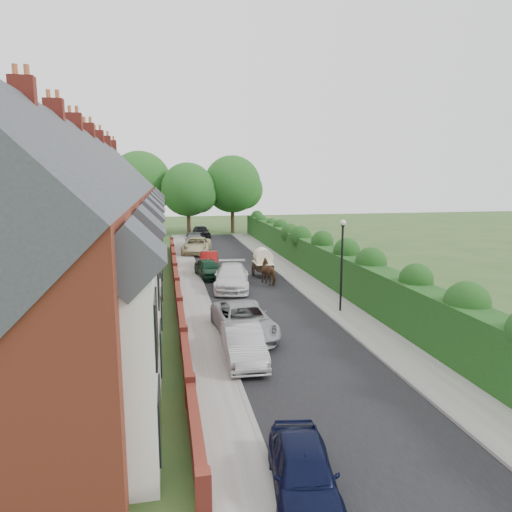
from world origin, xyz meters
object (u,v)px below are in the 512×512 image
at_px(car_white, 232,277).
at_px(car_silver_b, 244,320).
at_px(car_green, 209,268).
at_px(car_beige, 197,246).
at_px(car_navy, 303,471).
at_px(car_red, 209,260).
at_px(horse_cart, 263,261).
at_px(car_grey, 194,241).
at_px(car_silver_a, 244,344).
at_px(horse, 270,272).
at_px(lamppost, 342,254).
at_px(car_black, 201,231).

bearing_deg(car_white, car_silver_b, -85.81).
relative_size(car_green, car_beige, 0.72).
xyz_separation_m(car_navy, car_red, (0.50, 28.00, 0.02)).
bearing_deg(horse_cart, car_red, 128.79).
relative_size(car_silver_b, car_grey, 1.10).
height_order(car_silver_a, car_red, car_silver_a).
relative_size(car_beige, horse, 2.75).
bearing_deg(car_silver_a, horse, 74.48).
height_order(car_silver_b, car_red, car_silver_b).
distance_m(car_silver_a, horse_cart, 15.82).
height_order(car_silver_a, car_silver_b, car_silver_b).
bearing_deg(car_silver_a, lamppost, 42.95).
bearing_deg(car_navy, car_silver_a, 98.45).
bearing_deg(car_black, lamppost, -86.03).
xyz_separation_m(car_navy, car_silver_a, (0.00, 8.24, 0.07)).
bearing_deg(car_navy, car_silver_b, 95.81).
relative_size(car_green, horse, 1.98).
bearing_deg(lamppost, car_green, 121.12).
height_order(car_silver_b, car_green, car_silver_b).
distance_m(car_beige, horse_cart, 12.69).
height_order(car_black, horse_cart, horse_cart).
xyz_separation_m(car_black, horse_cart, (2.71, -23.89, 0.49)).
height_order(car_silver_a, horse_cart, horse_cart).
height_order(lamppost, car_white, lamppost).
bearing_deg(car_white, car_navy, -84.66).
xyz_separation_m(horse, horse_cart, (0.00, 2.21, 0.40)).
bearing_deg(car_green, car_white, -80.84).
xyz_separation_m(car_green, car_grey, (-0.07, 15.27, 0.02)).
bearing_deg(car_grey, car_white, -82.56).
bearing_deg(car_navy, car_black, 96.76).
bearing_deg(car_navy, car_white, 94.86).
bearing_deg(car_red, car_black, 95.05).
distance_m(lamppost, car_silver_a, 8.87).
relative_size(car_white, car_green, 1.37).
bearing_deg(car_red, horse_cart, -43.50).
height_order(car_beige, horse, horse).
bearing_deg(horse_cart, car_beige, 108.91).
height_order(car_silver_b, car_beige, car_beige).
relative_size(car_red, horse, 1.95).
distance_m(car_silver_b, car_red, 16.80).
bearing_deg(lamppost, car_navy, -114.88).
bearing_deg(horse, car_silver_a, 52.71).
distance_m(car_silver_a, car_black, 39.18).
relative_size(car_red, car_grey, 0.82).
xyz_separation_m(lamppost, car_silver_b, (-5.88, -2.60, -2.55)).
bearing_deg(car_black, car_navy, -96.18).
xyz_separation_m(car_silver_b, car_beige, (-0.52, 24.30, 0.03)).
distance_m(lamppost, car_beige, 22.77).
bearing_deg(horse_cart, car_silver_a, -105.07).
bearing_deg(car_black, car_beige, -101.21).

